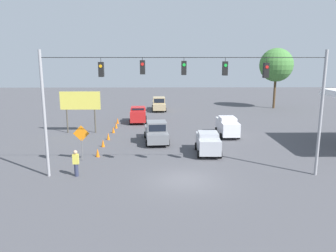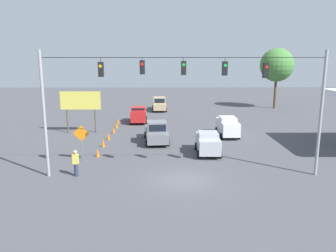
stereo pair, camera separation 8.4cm
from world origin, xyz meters
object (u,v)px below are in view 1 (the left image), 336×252
overhead_signal_span (184,94)px  sedan_white_oncoming_far (227,126)px  traffic_cone_third (108,136)px  pedestrian (76,163)px  traffic_cone_nearest (98,153)px  traffic_cone_second (103,143)px  traffic_cone_farthest (118,121)px  sedan_silver_crossing_near (208,143)px  traffic_cone_fourth (113,130)px  traffic_cone_fifth (116,125)px  pickup_truck_grey_withflow_mid (156,132)px  work_zone_sign (81,136)px  roadside_billboard (80,103)px  sedan_red_withflow_far (138,114)px  tree_horizon_left (276,65)px  pickup_truck_tan_withflow_deep (159,104)px

overhead_signal_span → sedan_white_oncoming_far: size_ratio=4.24×
traffic_cone_third → pedestrian: bearing=87.2°
traffic_cone_third → sedan_white_oncoming_far: bearing=-173.1°
traffic_cone_nearest → traffic_cone_second: (0.11, -3.07, 0.00)m
overhead_signal_span → traffic_cone_farthest: 20.36m
sedan_white_oncoming_far → traffic_cone_third: 12.20m
sedan_silver_crossing_near → traffic_cone_fourth: bearing=-41.0°
overhead_signal_span → traffic_cone_fifth: bearing=-66.4°
pickup_truck_grey_withflow_mid → work_zone_sign: bearing=45.4°
traffic_cone_nearest → traffic_cone_second: size_ratio=1.00×
roadside_billboard → traffic_cone_third: bearing=136.9°
sedan_red_withflow_far → roadside_billboard: bearing=44.4°
pickup_truck_grey_withflow_mid → traffic_cone_fifth: size_ratio=7.60×
traffic_cone_farthest → traffic_cone_fifth: bearing=94.3°
traffic_cone_nearest → pedestrian: size_ratio=0.38×
work_zone_sign → traffic_cone_fourth: bearing=-95.7°
sedan_silver_crossing_near → sedan_white_oncoming_far: bearing=-114.0°
traffic_cone_farthest → traffic_cone_second: bearing=90.8°
sedan_silver_crossing_near → pickup_truck_grey_withflow_mid: bearing=-42.0°
pedestrian → traffic_cone_third: bearing=-92.8°
pedestrian → traffic_cone_fifth: bearing=-91.8°
roadside_billboard → traffic_cone_fifth: bearing=-146.8°
sedan_white_oncoming_far → traffic_cone_fourth: bearing=-7.2°
traffic_cone_nearest → tree_horizon_left: bearing=-131.4°
sedan_red_withflow_far → overhead_signal_span: bearing=103.4°
sedan_red_withflow_far → traffic_cone_nearest: 14.70m
sedan_white_oncoming_far → work_zone_sign: 15.42m
traffic_cone_fifth → traffic_cone_farthest: same height
traffic_cone_fourth → traffic_cone_farthest: 5.21m
pickup_truck_tan_withflow_deep → traffic_cone_second: pickup_truck_tan_withflow_deep is taller
pickup_truck_tan_withflow_deep → sedan_red_withflow_far: bearing=75.8°
work_zone_sign → traffic_cone_third: bearing=-97.7°
traffic_cone_second → sedan_red_withflow_far: bearing=-101.6°
pickup_truck_grey_withflow_mid → traffic_cone_third: pickup_truck_grey_withflow_mid is taller
pickup_truck_tan_withflow_deep → pickup_truck_grey_withflow_mid: bearing=90.0°
traffic_cone_second → roadside_billboard: bearing=-60.1°
traffic_cone_third → tree_horizon_left: 31.77m
pickup_truck_grey_withflow_mid → traffic_cone_fifth: pickup_truck_grey_withflow_mid is taller
pickup_truck_tan_withflow_deep → tree_horizon_left: (-18.53, -2.06, 5.88)m
sedan_silver_crossing_near → sedan_red_withflow_far: 15.40m
traffic_cone_fourth → pedestrian: 13.24m
sedan_white_oncoming_far → traffic_cone_second: bearing=18.8°
traffic_cone_fourth → pedestrian: pedestrian is taller
pickup_truck_tan_withflow_deep → pedestrian: size_ratio=2.95×
traffic_cone_third → roadside_billboard: size_ratio=0.16×
traffic_cone_second → work_zone_sign: 4.51m
traffic_cone_fifth → tree_horizon_left: tree_horizon_left is taller
sedan_white_oncoming_far → traffic_cone_fifth: bearing=-18.1°
sedan_red_withflow_far → sedan_white_oncoming_far: sedan_white_oncoming_far is taller
pickup_truck_tan_withflow_deep → traffic_cone_fourth: 16.25m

